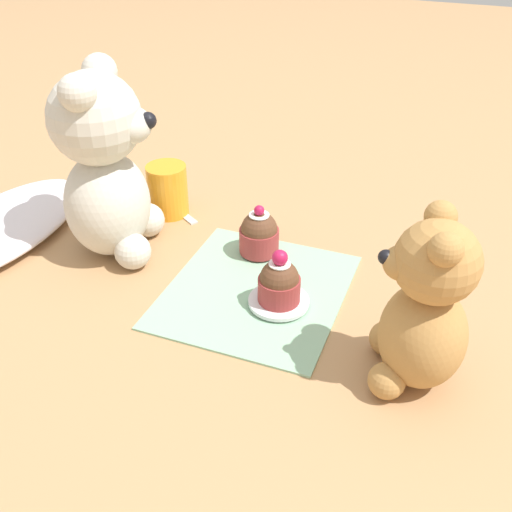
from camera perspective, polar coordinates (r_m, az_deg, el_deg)
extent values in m
plane|color=tan|center=(0.78, 0.00, -3.42)|extent=(4.00, 4.00, 0.00)
cube|color=#8EBC99|center=(0.78, 0.00, -3.25)|extent=(0.25, 0.22, 0.01)
ellipsoid|color=silver|center=(0.96, -23.08, 2.59)|extent=(0.32, 0.16, 0.03)
ellipsoid|color=beige|center=(0.85, -13.92, 4.88)|extent=(0.16, 0.15, 0.15)
sphere|color=beige|center=(0.80, -15.11, 12.53)|extent=(0.12, 0.12, 0.12)
ellipsoid|color=beige|center=(0.79, -11.74, 12.10)|extent=(0.07, 0.06, 0.05)
sphere|color=black|center=(0.78, -10.25, 12.58)|extent=(0.02, 0.02, 0.02)
sphere|color=beige|center=(0.75, -16.66, 14.67)|extent=(0.05, 0.05, 0.05)
sphere|color=beige|center=(0.83, -14.68, 16.66)|extent=(0.05, 0.05, 0.05)
sphere|color=beige|center=(0.83, -11.66, 0.45)|extent=(0.05, 0.05, 0.05)
sphere|color=beige|center=(0.90, -10.28, 3.40)|extent=(0.05, 0.05, 0.05)
ellipsoid|color=#B78447|center=(0.65, 15.54, -7.28)|extent=(0.12, 0.11, 0.12)
sphere|color=#B78447|center=(0.60, 16.86, -0.55)|extent=(0.08, 0.08, 0.08)
ellipsoid|color=#B78447|center=(0.59, 13.64, -0.64)|extent=(0.05, 0.04, 0.03)
sphere|color=black|center=(0.59, 12.24, -0.11)|extent=(0.02, 0.02, 0.02)
sphere|color=#B78447|center=(0.60, 17.18, 3.62)|extent=(0.03, 0.03, 0.03)
sphere|color=#B78447|center=(0.55, 17.62, 0.58)|extent=(0.03, 0.03, 0.03)
sphere|color=#B78447|center=(0.70, 12.33, -7.66)|extent=(0.04, 0.04, 0.04)
sphere|color=#B78447|center=(0.65, 12.33, -11.52)|extent=(0.04, 0.04, 0.04)
cylinder|color=#993333|center=(0.84, 0.30, 1.49)|extent=(0.06, 0.06, 0.04)
sphere|color=brown|center=(0.83, 0.30, 2.52)|extent=(0.05, 0.05, 0.05)
cylinder|color=white|center=(0.82, 0.30, 3.93)|extent=(0.03, 0.03, 0.00)
sphere|color=#B71947|center=(0.81, 0.31, 4.36)|extent=(0.01, 0.01, 0.01)
cylinder|color=silver|center=(0.75, 2.18, -4.31)|extent=(0.08, 0.08, 0.01)
cylinder|color=#993333|center=(0.74, 2.21, -3.19)|extent=(0.05, 0.05, 0.03)
sphere|color=brown|center=(0.73, 2.24, -2.19)|extent=(0.05, 0.05, 0.05)
cylinder|color=white|center=(0.72, 2.28, -0.74)|extent=(0.03, 0.03, 0.00)
sphere|color=#B71947|center=(0.71, 2.29, -0.16)|extent=(0.02, 0.02, 0.02)
cylinder|color=orange|center=(0.94, -8.40, 6.23)|extent=(0.06, 0.06, 0.08)
cube|color=silver|center=(0.97, -7.49, 4.44)|extent=(0.07, 0.09, 0.01)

